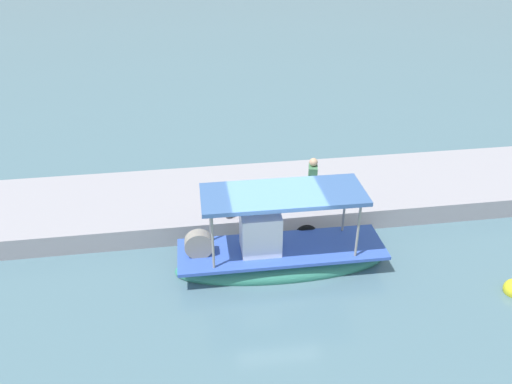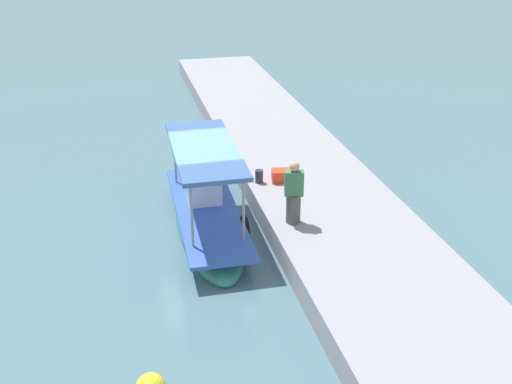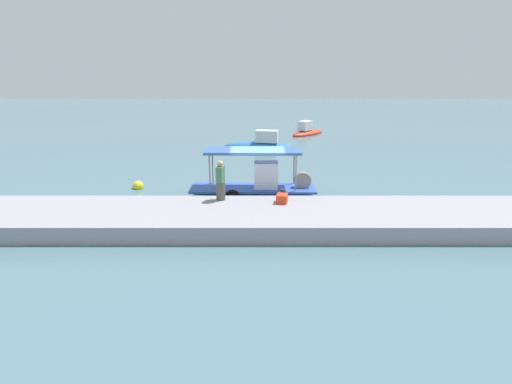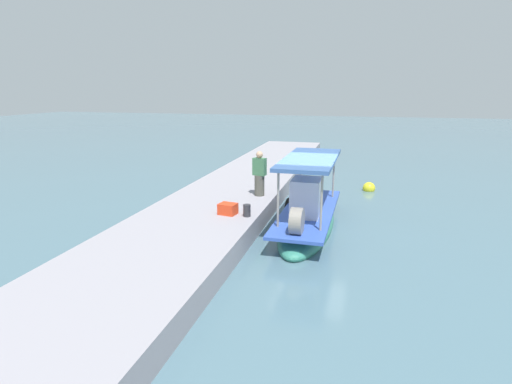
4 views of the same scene
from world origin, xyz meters
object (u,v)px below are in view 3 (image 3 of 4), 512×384
object	(u,v)px
moored_boat_near	(261,145)
moored_boat_mid	(307,132)
cargo_crate	(282,198)
fisherman_near_bollard	(220,182)
mooring_bollard	(283,194)
marker_buoy	(138,186)
main_fishing_boat	(255,192)

from	to	relation	value
moored_boat_near	moored_boat_mid	size ratio (longest dim) A/B	1.40
moored_boat_near	moored_boat_mid	bearing A→B (deg)	58.40
cargo_crate	moored_boat_near	bearing A→B (deg)	92.62
fisherman_near_bollard	cargo_crate	world-z (taller)	fisherman_near_bollard
mooring_bollard	marker_buoy	xyz separation A→B (m)	(-7.35, 3.91, -0.76)
mooring_bollard	main_fishing_boat	bearing A→B (deg)	123.67
mooring_bollard	marker_buoy	distance (m)	8.36
cargo_crate	moored_boat_mid	bearing A→B (deg)	80.97
mooring_bollard	moored_boat_near	size ratio (longest dim) A/B	0.07
fisherman_near_bollard	moored_boat_mid	bearing A→B (deg)	74.37
marker_buoy	mooring_bollard	bearing A→B (deg)	-28.02
marker_buoy	moored_boat_near	xyz separation A→B (m)	(6.57, 11.00, 0.17)
fisherman_near_bollard	moored_boat_near	bearing A→B (deg)	82.88
cargo_crate	moored_boat_near	distance (m)	15.61
main_fishing_boat	fisherman_near_bollard	xyz separation A→B (m)	(-1.47, -2.08, 1.02)
main_fishing_boat	moored_boat_mid	size ratio (longest dim) A/B	1.52
fisherman_near_bollard	cargo_crate	xyz separation A→B (m)	(2.61, -0.41, -0.60)
cargo_crate	fisherman_near_bollard	bearing A→B (deg)	171.07
cargo_crate	moored_boat_near	world-z (taller)	moored_boat_near
fisherman_near_bollard	moored_boat_near	world-z (taller)	fisherman_near_bollard
moored_boat_near	mooring_bollard	bearing A→B (deg)	-86.99
cargo_crate	marker_buoy	distance (m)	8.64
mooring_bollard	marker_buoy	size ratio (longest dim) A/B	0.68
cargo_crate	mooring_bollard	bearing A→B (deg)	84.10
marker_buoy	moored_boat_mid	world-z (taller)	moored_boat_mid
mooring_bollard	moored_boat_near	bearing A→B (deg)	93.01
marker_buoy	moored_boat_mid	size ratio (longest dim) A/B	0.14
fisherman_near_bollard	cargo_crate	bearing A→B (deg)	-8.93
mooring_bollard	cargo_crate	distance (m)	0.68
mooring_bollard	moored_boat_mid	xyz separation A→B (m)	(3.52, 21.91, -0.65)
cargo_crate	marker_buoy	xyz separation A→B (m)	(-7.28, 4.58, -0.74)
main_fishing_boat	moored_boat_near	distance (m)	13.11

